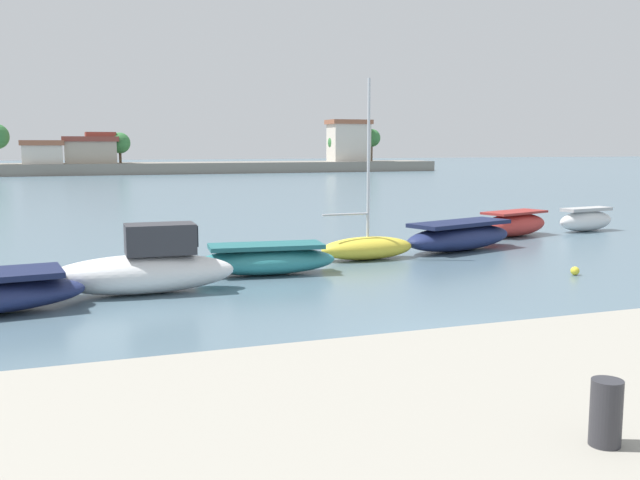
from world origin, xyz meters
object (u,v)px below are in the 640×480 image
(moored_boat_2, at_px, (266,260))
(moored_boat_5, at_px, (514,224))
(mooring_bollard, at_px, (606,413))
(mooring_buoy_0, at_px, (575,271))
(moored_boat_6, at_px, (586,220))
(moored_boat_1, at_px, (146,268))
(moored_boat_4, at_px, (459,236))
(moored_boat_3, at_px, (367,247))

(moored_boat_2, distance_m, moored_boat_5, 14.24)
(mooring_bollard, distance_m, mooring_buoy_0, 18.18)
(moored_boat_5, height_order, moored_boat_6, moored_boat_6)
(mooring_buoy_0, bearing_deg, moored_boat_5, 65.88)
(moored_boat_1, relative_size, mooring_buoy_0, 18.60)
(moored_boat_6, relative_size, mooring_buoy_0, 12.35)
(moored_boat_1, bearing_deg, moored_boat_5, 23.79)
(moored_boat_6, bearing_deg, moored_boat_4, -167.77)
(moored_boat_5, xyz_separation_m, moored_boat_6, (4.32, 0.37, -0.01))
(moored_boat_2, height_order, moored_boat_5, moored_boat_5)
(mooring_buoy_0, bearing_deg, moored_boat_2, 159.28)
(moored_boat_4, distance_m, moored_boat_6, 9.54)
(moored_boat_3, bearing_deg, moored_boat_6, 16.27)
(moored_boat_2, bearing_deg, mooring_bollard, -91.48)
(mooring_bollard, height_order, moored_boat_2, mooring_bollard)
(moored_boat_1, bearing_deg, moored_boat_2, 24.21)
(moored_boat_1, height_order, moored_boat_5, moored_boat_1)
(moored_boat_3, height_order, moored_boat_4, moored_boat_3)
(moored_boat_4, height_order, mooring_buoy_0, moored_boat_4)
(moored_boat_4, relative_size, moored_boat_5, 1.35)
(mooring_bollard, bearing_deg, moored_boat_4, 61.60)
(mooring_bollard, distance_m, moored_boat_1, 15.94)
(moored_boat_3, bearing_deg, moored_boat_5, 21.90)
(mooring_bollard, height_order, moored_boat_3, moored_boat_3)
(moored_boat_2, bearing_deg, mooring_buoy_0, -14.79)
(moored_boat_4, bearing_deg, moored_boat_1, -178.99)
(mooring_bollard, relative_size, moored_boat_1, 0.10)
(moored_boat_1, height_order, moored_boat_2, moored_boat_1)
(moored_boat_5, relative_size, mooring_buoy_0, 15.45)
(moored_boat_4, bearing_deg, mooring_bollard, -135.92)
(mooring_bollard, xyz_separation_m, moored_boat_5, (15.42, 22.94, -1.57))
(moored_boat_6, bearing_deg, moored_boat_3, -170.64)
(moored_boat_5, xyz_separation_m, mooring_buoy_0, (-4.00, -8.93, -0.41))
(moored_boat_4, xyz_separation_m, moored_boat_5, (4.62, 2.98, 0.01))
(moored_boat_4, xyz_separation_m, moored_boat_6, (8.94, 3.35, -0.00))
(moored_boat_5, relative_size, moored_boat_6, 1.25)
(moored_boat_5, distance_m, mooring_buoy_0, 9.79)
(moored_boat_3, distance_m, mooring_buoy_0, 7.09)
(moored_boat_5, distance_m, moored_boat_6, 4.33)
(moored_boat_4, distance_m, moored_boat_5, 5.50)
(moored_boat_3, xyz_separation_m, moored_boat_6, (13.25, 4.22, 0.08))
(moored_boat_3, bearing_deg, moored_boat_2, -160.32)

